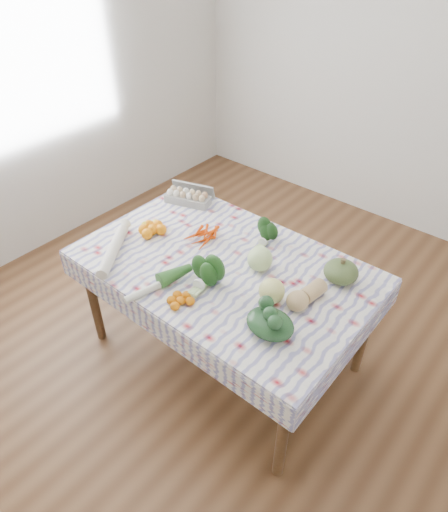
# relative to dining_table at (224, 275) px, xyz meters

# --- Properties ---
(ground) EXTENTS (4.50, 4.50, 0.00)m
(ground) POSITION_rel_dining_table_xyz_m (0.00, 0.00, -0.68)
(ground) COLOR #52321C
(ground) RESTS_ON ground
(wall_back) EXTENTS (4.00, 0.04, 2.80)m
(wall_back) POSITION_rel_dining_table_xyz_m (0.00, 2.25, 0.72)
(wall_back) COLOR silver
(wall_back) RESTS_ON ground
(dining_table) EXTENTS (1.60, 1.00, 0.75)m
(dining_table) POSITION_rel_dining_table_xyz_m (0.00, 0.00, 0.00)
(dining_table) COLOR brown
(dining_table) RESTS_ON ground
(tablecloth) EXTENTS (1.66, 1.06, 0.01)m
(tablecloth) POSITION_rel_dining_table_xyz_m (0.00, 0.00, 0.08)
(tablecloth) COLOR white
(tablecloth) RESTS_ON dining_table
(egg_carton) EXTENTS (0.33, 0.21, 0.08)m
(egg_carton) POSITION_rel_dining_table_xyz_m (-0.62, 0.35, 0.12)
(egg_carton) COLOR #9B9A96
(egg_carton) RESTS_ON tablecloth
(carrot_bunch) EXTENTS (0.20, 0.19, 0.04)m
(carrot_bunch) POSITION_rel_dining_table_xyz_m (-0.25, 0.11, 0.10)
(carrot_bunch) COLOR #D53901
(carrot_bunch) RESTS_ON tablecloth
(kale_bunch) EXTENTS (0.16, 0.15, 0.12)m
(kale_bunch) POSITION_rel_dining_table_xyz_m (0.06, 0.32, 0.15)
(kale_bunch) COLOR #153811
(kale_bunch) RESTS_ON tablecloth
(kabocha_squash) EXTENTS (0.19, 0.19, 0.12)m
(kabocha_squash) POSITION_rel_dining_table_xyz_m (0.57, 0.30, 0.14)
(kabocha_squash) COLOR #45592B
(kabocha_squash) RESTS_ON tablecloth
(cabbage) EXTENTS (0.18, 0.18, 0.14)m
(cabbage) POSITION_rel_dining_table_xyz_m (0.18, 0.10, 0.15)
(cabbage) COLOR #BEE08B
(cabbage) RESTS_ON tablecloth
(butternut_squash) EXTENTS (0.14, 0.26, 0.11)m
(butternut_squash) POSITION_rel_dining_table_xyz_m (0.52, 0.03, 0.14)
(butternut_squash) COLOR tan
(butternut_squash) RESTS_ON tablecloth
(orange_cluster) EXTENTS (0.27, 0.27, 0.07)m
(orange_cluster) POSITION_rel_dining_table_xyz_m (-0.53, -0.06, 0.12)
(orange_cluster) COLOR orange
(orange_cluster) RESTS_ON tablecloth
(broccoli) EXTENTS (0.20, 0.20, 0.12)m
(broccoli) POSITION_rel_dining_table_xyz_m (0.03, -0.20, 0.15)
(broccoli) COLOR #1C4A17
(broccoli) RESTS_ON tablecloth
(mandarin_cluster) EXTENTS (0.22, 0.22, 0.05)m
(mandarin_cluster) POSITION_rel_dining_table_xyz_m (0.04, -0.39, 0.11)
(mandarin_cluster) COLOR #D36805
(mandarin_cluster) RESTS_ON tablecloth
(grapefruit) EXTENTS (0.14, 0.14, 0.13)m
(grapefruit) POSITION_rel_dining_table_xyz_m (0.38, -0.07, 0.15)
(grapefruit) COLOR #D6D674
(grapefruit) RESTS_ON tablecloth
(spinach_bag) EXTENTS (0.26, 0.22, 0.11)m
(spinach_bag) POSITION_rel_dining_table_xyz_m (0.50, -0.25, 0.14)
(spinach_bag) COLOR #163319
(spinach_bag) RESTS_ON tablecloth
(daikon) EXTENTS (0.31, 0.41, 0.07)m
(daikon) POSITION_rel_dining_table_xyz_m (-0.55, -0.35, 0.12)
(daikon) COLOR silver
(daikon) RESTS_ON tablecloth
(leek) EXTENTS (0.13, 0.39, 0.04)m
(leek) POSITION_rel_dining_table_xyz_m (-0.14, -0.38, 0.11)
(leek) COLOR silver
(leek) RESTS_ON tablecloth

